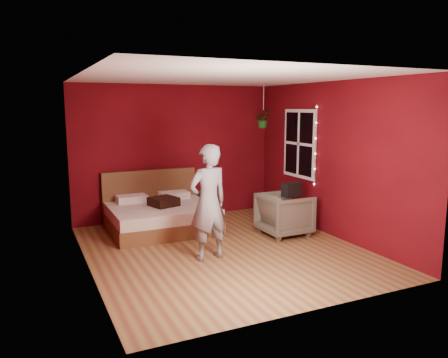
# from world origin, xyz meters

# --- Properties ---
(floor) EXTENTS (4.50, 4.50, 0.00)m
(floor) POSITION_xyz_m (0.00, 0.00, 0.00)
(floor) COLOR olive
(floor) RESTS_ON ground
(room_walls) EXTENTS (4.04, 4.54, 2.62)m
(room_walls) POSITION_xyz_m (0.00, 0.00, 1.68)
(room_walls) COLOR maroon
(room_walls) RESTS_ON ground
(window) EXTENTS (0.05, 0.97, 1.27)m
(window) POSITION_xyz_m (1.97, 0.90, 1.50)
(window) COLOR white
(window) RESTS_ON room_walls
(fairy_lights) EXTENTS (0.04, 0.04, 1.45)m
(fairy_lights) POSITION_xyz_m (1.94, 0.38, 1.50)
(fairy_lights) COLOR silver
(fairy_lights) RESTS_ON room_walls
(bed) EXTENTS (1.80, 1.53, 0.99)m
(bed) POSITION_xyz_m (-0.55, 1.52, 0.26)
(bed) COLOR brown
(bed) RESTS_ON ground
(person) EXTENTS (0.66, 0.48, 1.67)m
(person) POSITION_xyz_m (-0.37, -0.27, 0.83)
(person) COLOR slate
(person) RESTS_ON ground
(armchair) EXTENTS (0.81, 0.79, 0.72)m
(armchair) POSITION_xyz_m (1.29, 0.30, 0.36)
(armchair) COLOR #5C5748
(armchair) RESTS_ON ground
(handbag) EXTENTS (0.35, 0.22, 0.23)m
(handbag) POSITION_xyz_m (1.25, 0.05, 0.84)
(handbag) COLOR black
(handbag) RESTS_ON armchair
(throw_pillow) EXTENTS (0.53, 0.53, 0.15)m
(throw_pillow) POSITION_xyz_m (-0.52, 1.41, 0.53)
(throw_pillow) COLOR black
(throw_pillow) RESTS_ON bed
(hanging_plant) EXTENTS (0.40, 0.38, 0.83)m
(hanging_plant) POSITION_xyz_m (1.54, 1.52, 1.94)
(hanging_plant) COLOR silver
(hanging_plant) RESTS_ON room_walls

